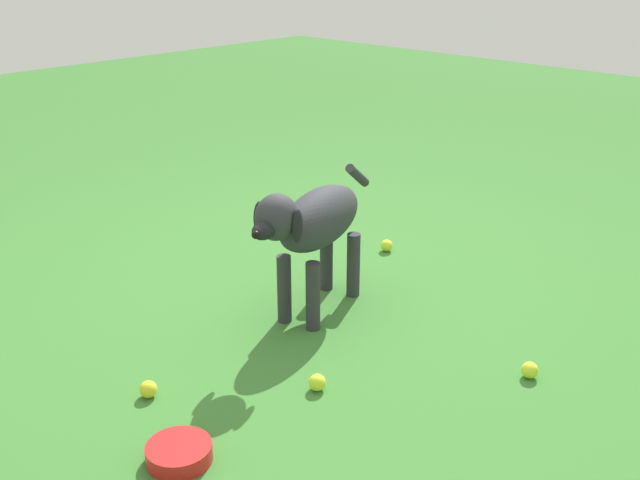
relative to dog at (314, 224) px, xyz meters
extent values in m
plane|color=#38722D|center=(0.20, -0.14, -0.44)|extent=(14.00, 14.00, 0.00)
ellipsoid|color=#2D2D33|center=(0.01, -0.06, 0.01)|extent=(0.36, 0.63, 0.26)
cylinder|color=#2D2D33|center=(-0.10, 0.11, -0.28)|extent=(0.06, 0.06, 0.32)
cylinder|color=#2D2D33|center=(0.04, 0.15, -0.28)|extent=(0.06, 0.06, 0.32)
cylinder|color=#2D2D33|center=(-0.01, -0.26, -0.28)|extent=(0.06, 0.06, 0.32)
cylinder|color=#2D2D33|center=(0.13, -0.22, -0.28)|extent=(0.06, 0.06, 0.32)
ellipsoid|color=#2D2D33|center=(-0.07, 0.29, 0.13)|extent=(0.21, 0.23, 0.19)
ellipsoid|color=black|center=(-0.09, 0.37, 0.10)|extent=(0.12, 0.15, 0.08)
sphere|color=black|center=(-0.11, 0.43, 0.10)|extent=(0.03, 0.03, 0.03)
ellipsoid|color=black|center=(-0.16, 0.26, 0.10)|extent=(0.05, 0.07, 0.14)
ellipsoid|color=black|center=(0.02, 0.30, 0.10)|extent=(0.05, 0.07, 0.14)
cylinder|color=#2D2D33|center=(0.10, -0.41, 0.11)|extent=(0.09, 0.20, 0.15)
sphere|color=#D1DF31|center=(-0.99, -0.19, -0.40)|extent=(0.07, 0.07, 0.07)
sphere|color=#CDE330|center=(-0.45, 0.45, -0.40)|extent=(0.07, 0.07, 0.07)
sphere|color=#C7DB33|center=(0.21, -0.79, -0.40)|extent=(0.07, 0.07, 0.07)
sphere|color=yellow|center=(-0.02, 0.92, -0.40)|extent=(0.07, 0.07, 0.07)
cylinder|color=red|center=(-0.41, 1.06, -0.41)|extent=(0.22, 0.22, 0.06)
camera|label=1|loc=(-2.14, 2.22, 1.18)|focal=42.21mm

